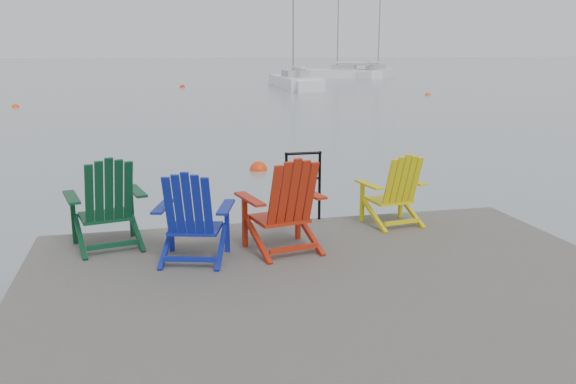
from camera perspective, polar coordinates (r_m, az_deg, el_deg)
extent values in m
plane|color=gray|center=(5.85, 5.18, -13.97)|extent=(400.00, 400.00, 0.00)
cube|color=#2D2B28|center=(5.68, 5.26, -10.38)|extent=(6.00, 5.00, 0.20)
cylinder|color=black|center=(7.78, -20.00, -10.04)|extent=(0.26, 0.26, 1.20)
cylinder|color=black|center=(7.90, 0.05, -8.85)|extent=(0.26, 0.26, 1.20)
cylinder|color=black|center=(8.88, 17.40, -6.94)|extent=(0.26, 0.26, 1.20)
cylinder|color=black|center=(7.76, -0.15, 0.44)|extent=(0.04, 0.04, 0.90)
cylinder|color=black|center=(7.87, 2.97, 0.60)|extent=(0.04, 0.04, 0.90)
cylinder|color=black|center=(7.73, 1.44, 3.63)|extent=(0.48, 0.04, 0.04)
cylinder|color=black|center=(7.79, 1.42, 1.24)|extent=(0.44, 0.03, 0.03)
cube|color=#09361D|center=(7.16, -16.68, -2.16)|extent=(0.64, 0.60, 0.04)
cube|color=#09361D|center=(7.33, -19.43, -2.39)|extent=(0.06, 0.06, 0.58)
cube|color=#09361D|center=(7.42, -14.43, -1.86)|extent=(0.06, 0.06, 0.58)
cube|color=#09361D|center=(7.04, -19.61, -0.46)|extent=(0.26, 0.64, 0.03)
cube|color=#09361D|center=(7.14, -14.01, 0.10)|extent=(0.26, 0.64, 0.03)
cube|color=#09361D|center=(6.76, -16.40, -0.02)|extent=(0.55, 0.37, 0.71)
cube|color=navy|center=(6.53, -8.65, -3.41)|extent=(0.63, 0.59, 0.04)
cube|color=navy|center=(6.78, -10.87, -3.23)|extent=(0.06, 0.06, 0.55)
cube|color=navy|center=(6.67, -5.72, -3.35)|extent=(0.06, 0.06, 0.55)
cube|color=navy|center=(6.52, -11.61, -1.32)|extent=(0.28, 0.60, 0.03)
cube|color=navy|center=(6.38, -5.84, -1.41)|extent=(0.28, 0.60, 0.03)
cube|color=navy|center=(6.14, -9.33, -1.33)|extent=(0.53, 0.37, 0.67)
cube|color=#A21F0B|center=(6.75, -0.82, -2.49)|extent=(0.65, 0.60, 0.04)
cube|color=#A21F0B|center=(6.82, -4.06, -2.75)|extent=(0.06, 0.06, 0.59)
cube|color=#A21F0B|center=(7.07, 0.94, -2.13)|extent=(0.06, 0.06, 0.59)
cube|color=#A21F0B|center=(6.53, -3.60, -0.66)|extent=(0.25, 0.65, 0.03)
cube|color=#A21F0B|center=(6.81, 1.98, -0.05)|extent=(0.25, 0.65, 0.03)
cube|color=#A21F0B|center=(6.36, 0.44, -0.19)|extent=(0.56, 0.37, 0.72)
cube|color=#CCBE0B|center=(7.85, 9.43, -0.74)|extent=(0.55, 0.50, 0.04)
cube|color=#CCBE0B|center=(7.87, 6.95, -0.92)|extent=(0.05, 0.05, 0.51)
cube|color=#CCBE0B|center=(8.16, 10.50, -0.55)|extent=(0.05, 0.05, 0.51)
cube|color=#CCBE0B|center=(7.63, 7.57, 0.69)|extent=(0.19, 0.57, 0.03)
cube|color=#CCBE0B|center=(7.95, 11.48, 1.04)|extent=(0.19, 0.57, 0.03)
cube|color=#CCBE0B|center=(7.54, 10.68, 1.02)|extent=(0.48, 0.30, 0.63)
cube|color=silver|center=(43.81, 0.60, 10.05)|extent=(2.54, 8.74, 1.10)
cube|color=#9E9EA3|center=(43.35, 0.72, 10.94)|extent=(1.66, 2.65, 0.55)
cube|color=silver|center=(61.35, 8.30, 10.82)|extent=(6.29, 7.51, 1.10)
cube|color=#9E9EA3|center=(60.95, 8.22, 11.47)|extent=(2.54, 2.74, 0.55)
cylinder|color=gray|center=(61.76, 8.57, 15.88)|extent=(0.12, 0.12, 9.79)
cube|color=white|center=(58.88, 4.93, 10.81)|extent=(6.46, 5.82, 1.10)
cube|color=#9E9EA3|center=(58.73, 5.27, 11.48)|extent=(2.40, 2.30, 0.55)
cylinder|color=gray|center=(59.01, 4.71, 15.56)|extent=(0.12, 0.12, 8.65)
sphere|color=red|center=(13.82, -2.78, 2.07)|extent=(0.40, 0.40, 0.40)
sphere|color=#F3490E|center=(31.80, -24.14, 7.26)|extent=(0.33, 0.33, 0.33)
sphere|color=#F0540E|center=(37.65, 12.95, 8.82)|extent=(0.33, 0.33, 0.33)
sphere|color=red|center=(45.09, -9.85, 9.63)|extent=(0.38, 0.38, 0.38)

